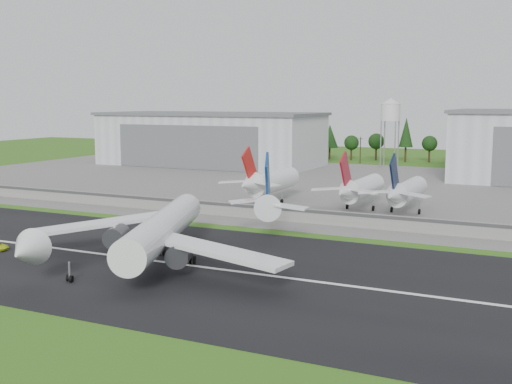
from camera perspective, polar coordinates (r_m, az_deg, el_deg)
The scene contains 13 objects.
ground at distance 106.58m, azimuth -10.49°, elevation -7.49°, with size 600.00×600.00×0.00m, color #2C5614.
runway at distance 114.49m, azimuth -7.53°, elevation -6.30°, with size 320.00×60.00×0.10m, color black.
runway_centerline at distance 114.48m, azimuth -7.53°, elevation -6.27°, with size 220.00×1.00×0.02m, color white.
apron at distance 213.51m, azimuth 8.80°, elevation 0.41°, with size 320.00×150.00×0.10m, color slate.
blast_fence at distance 152.87m, azimuth 1.71°, elevation -1.90°, with size 240.00×0.61×3.50m.
hangar_west at distance 285.37m, azimuth -4.04°, elevation 4.75°, with size 97.00×44.00×23.20m.
water_tower at distance 275.67m, azimuth 11.87°, elevation 7.17°, with size 8.40×8.40×29.40m.
utility_poles at distance 290.53m, azimuth 13.40°, elevation 2.31°, with size 230.00×3.00×12.00m, color black, non-canonical shape.
treeline at distance 305.15m, azimuth 14.00°, elevation 2.56°, with size 320.00×16.00×22.00m, color black, non-canonical shape.
main_airliner at distance 114.05m, azimuth -8.46°, elevation -3.88°, with size 53.63×57.39×18.17m.
parked_jet_red_a at distance 176.42m, azimuth 1.08°, elevation 0.93°, with size 7.36×31.29×16.81m.
parked_jet_red_b at distance 167.43m, azimuth 9.14°, elevation 0.31°, with size 7.36×31.29×16.44m.
parked_jet_navy at distance 164.52m, azimuth 13.08°, elevation 0.05°, with size 7.36×31.29×16.38m.
Camera 1 is at (60.97, -82.63, 28.51)m, focal length 45.00 mm.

